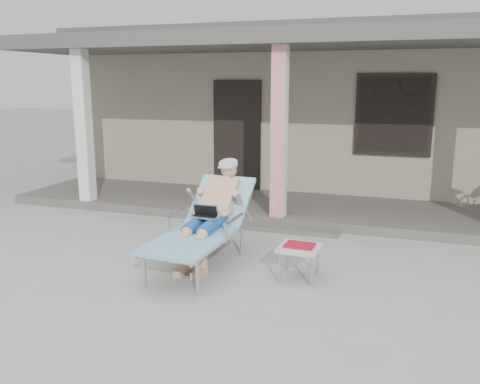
% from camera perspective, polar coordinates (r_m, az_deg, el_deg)
% --- Properties ---
extents(ground, '(60.00, 60.00, 0.00)m').
position_cam_1_polar(ground, '(6.13, -0.79, -9.01)').
color(ground, '#9E9E99').
rests_on(ground, ground).
extents(house, '(10.40, 5.40, 3.30)m').
position_cam_1_polar(house, '(12.05, 9.59, 9.49)').
color(house, gray).
rests_on(house, ground).
extents(porch_deck, '(10.00, 2.00, 0.15)m').
position_cam_1_polar(porch_deck, '(8.86, 5.63, -1.80)').
color(porch_deck, '#605B56').
rests_on(porch_deck, ground).
extents(porch_overhang, '(10.00, 2.30, 2.85)m').
position_cam_1_polar(porch_overhang, '(8.56, 5.94, 16.01)').
color(porch_overhang, silver).
rests_on(porch_overhang, porch_deck).
extents(porch_step, '(2.00, 0.30, 0.07)m').
position_cam_1_polar(porch_step, '(7.80, 3.72, -4.03)').
color(porch_step, '#605B56').
rests_on(porch_step, ground).
extents(lounger, '(0.83, 2.03, 1.30)m').
position_cam_1_polar(lounger, '(6.26, -3.73, -0.89)').
color(lounger, '#B7B7BC').
rests_on(lounger, ground).
extents(side_table, '(0.49, 0.49, 0.42)m').
position_cam_1_polar(side_table, '(5.87, 6.70, -6.43)').
color(side_table, beige).
rests_on(side_table, ground).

